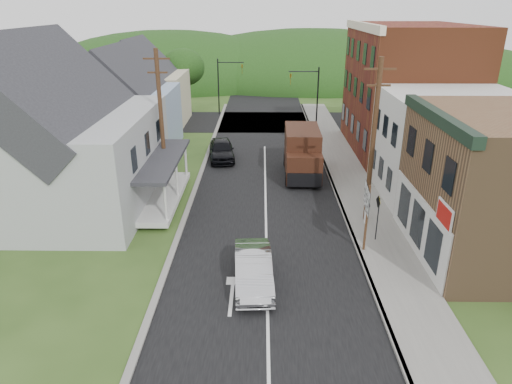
{
  "coord_description": "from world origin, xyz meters",
  "views": [
    {
      "loc": [
        -0.28,
        -19.75,
        11.39
      ],
      "look_at": [
        -0.55,
        2.46,
        2.2
      ],
      "focal_mm": 32.0,
      "sensor_mm": 36.0,
      "label": 1
    }
  ],
  "objects_px": {
    "dark_sedan": "(221,150)",
    "delivery_van": "(302,153)",
    "route_sign_cluster": "(367,209)",
    "warning_sign": "(378,212)",
    "silver_sedan": "(253,269)"
  },
  "relations": [
    {
      "from": "dark_sedan",
      "to": "delivery_van",
      "type": "height_order",
      "value": "delivery_van"
    },
    {
      "from": "dark_sedan",
      "to": "delivery_van",
      "type": "xyz_separation_m",
      "value": [
        6.02,
        -3.54,
        0.87
      ]
    },
    {
      "from": "dark_sedan",
      "to": "delivery_van",
      "type": "bearing_deg",
      "value": -38.11
    },
    {
      "from": "dark_sedan",
      "to": "route_sign_cluster",
      "type": "bearing_deg",
      "value": -68.15
    },
    {
      "from": "silver_sedan",
      "to": "dark_sedan",
      "type": "xyz_separation_m",
      "value": [
        -2.82,
        17.33,
        0.05
      ]
    },
    {
      "from": "silver_sedan",
      "to": "dark_sedan",
      "type": "height_order",
      "value": "dark_sedan"
    },
    {
      "from": "silver_sedan",
      "to": "warning_sign",
      "type": "relative_size",
      "value": 1.83
    },
    {
      "from": "silver_sedan",
      "to": "warning_sign",
      "type": "bearing_deg",
      "value": 28.65
    },
    {
      "from": "delivery_van",
      "to": "route_sign_cluster",
      "type": "distance_m",
      "value": 11.15
    },
    {
      "from": "delivery_van",
      "to": "warning_sign",
      "type": "relative_size",
      "value": 2.4
    },
    {
      "from": "silver_sedan",
      "to": "delivery_van",
      "type": "xyz_separation_m",
      "value": [
        3.2,
        13.78,
        0.92
      ]
    },
    {
      "from": "delivery_van",
      "to": "warning_sign",
      "type": "distance_m",
      "value": 10.33
    },
    {
      "from": "dark_sedan",
      "to": "route_sign_cluster",
      "type": "distance_m",
      "value": 16.68
    },
    {
      "from": "silver_sedan",
      "to": "dark_sedan",
      "type": "relative_size",
      "value": 0.97
    },
    {
      "from": "dark_sedan",
      "to": "warning_sign",
      "type": "xyz_separation_m",
      "value": [
        9.01,
        -13.43,
        0.93
      ]
    }
  ]
}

